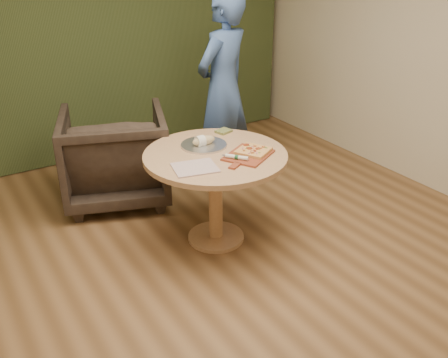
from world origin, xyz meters
TOP-DOWN VIEW (x-y plane):
  - room_shell at (0.00, 0.00)m, footprint 5.04×6.04m
  - curtain at (0.00, 2.90)m, footprint 4.80×0.14m
  - pedestal_table at (0.25, 0.69)m, footprint 1.08×1.08m
  - pizza_paddle at (0.42, 0.51)m, footprint 0.47×0.42m
  - flatbread_pizza at (0.49, 0.53)m, footprint 0.30×0.30m
  - cutlery_roll at (0.31, 0.49)m, footprint 0.14×0.17m
  - newspaper at (-0.01, 0.54)m, footprint 0.35×0.31m
  - serving_tray at (0.26, 0.87)m, footprint 0.36×0.36m
  - bread_roll at (0.25, 0.87)m, footprint 0.19×0.09m
  - green_packet at (0.54, 1.03)m, footprint 0.14×0.13m
  - armchair at (-0.15, 1.78)m, footprint 1.14×1.11m
  - person_standing at (0.97, 1.72)m, footprint 0.78×0.65m

SIDE VIEW (x-z plane):
  - armchair at x=-0.15m, z-range 0.00..0.93m
  - pedestal_table at x=0.25m, z-range 0.23..0.98m
  - newspaper at x=-0.01m, z-range 0.75..0.76m
  - serving_tray at x=0.26m, z-range 0.75..0.77m
  - pizza_paddle at x=0.42m, z-range 0.75..0.77m
  - green_packet at x=0.54m, z-range 0.75..0.77m
  - flatbread_pizza at x=0.49m, z-range 0.76..0.79m
  - cutlery_roll at x=0.31m, z-range 0.76..0.80m
  - bread_roll at x=0.25m, z-range 0.75..0.84m
  - person_standing at x=0.97m, z-range 0.00..1.81m
  - room_shell at x=0.00m, z-range -0.02..2.82m
  - curtain at x=0.00m, z-range 0.01..2.79m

